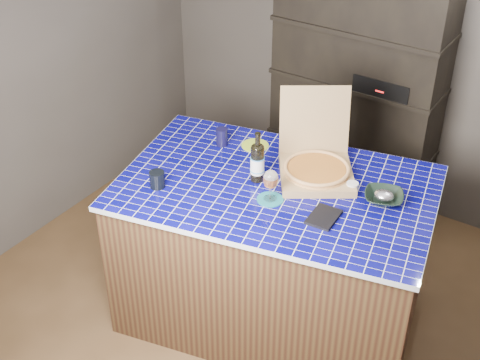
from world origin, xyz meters
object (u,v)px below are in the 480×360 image
Objects in this scene: mead_bottle at (257,162)px; wine_glass at (271,180)px; kitchen_island at (274,251)px; pizza_box at (316,166)px; dvd_case at (324,217)px; bowl at (384,197)px.

mead_bottle is 0.21m from wine_glass.
mead_bottle is 1.66× the size of wine_glass.
pizza_box is (0.14, 0.21, 0.55)m from kitchen_island.
kitchen_island is 10.57× the size of wine_glass.
pizza_box is 0.35m from mead_bottle.
dvd_case reaches higher than kitchen_island.
dvd_case is (0.32, 0.01, -0.12)m from wine_glass.
kitchen_island is 0.62m from mead_bottle.
dvd_case is at bearing -89.71° from pizza_box.
kitchen_island is at bearing 157.20° from dvd_case.
pizza_box is at bearing 40.96° from mead_bottle.
wine_glass reaches higher than bowl.
mead_bottle is at bearing -172.72° from pizza_box.
kitchen_island is 0.79m from bowl.
dvd_case is (0.23, -0.34, -0.06)m from pizza_box.
pizza_box is at bearing 120.31° from dvd_case.
wine_glass reaches higher than dvd_case.
bowl is at bearing 53.80° from dvd_case.
mead_bottle is 1.46× the size of bowl.
wine_glass reaches higher than kitchen_island.
bowl is at bearing 6.09° from kitchen_island.
pizza_box is at bearing 176.89° from bowl.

